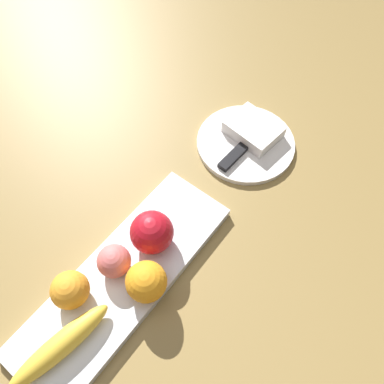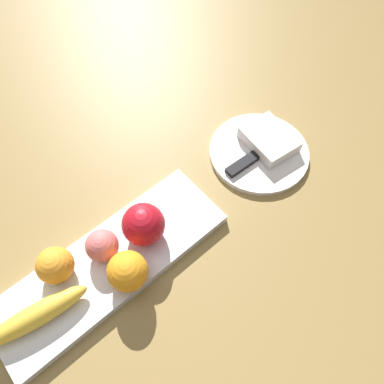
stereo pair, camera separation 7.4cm
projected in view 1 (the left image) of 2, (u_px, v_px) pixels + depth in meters
ground_plane at (137, 261)px, 0.72m from camera, size 2.40×2.40×0.00m
fruit_tray at (125, 277)px, 0.69m from camera, size 0.47×0.16×0.02m
apple at (152, 232)px, 0.68m from camera, size 0.08×0.08×0.08m
banana at (61, 345)px, 0.60m from camera, size 0.19×0.07×0.04m
orange_near_apple at (146, 282)px, 0.64m from camera, size 0.07×0.07×0.07m
orange_near_banana at (70, 290)px, 0.63m from camera, size 0.07×0.07×0.07m
peach at (114, 261)px, 0.66m from camera, size 0.06×0.06×0.06m
dinner_plate at (245, 143)px, 0.87m from camera, size 0.23×0.23×0.01m
folded_napkin at (253, 129)px, 0.86m from camera, size 0.11×0.13×0.03m
knife at (238, 152)px, 0.84m from camera, size 0.18×0.03×0.01m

